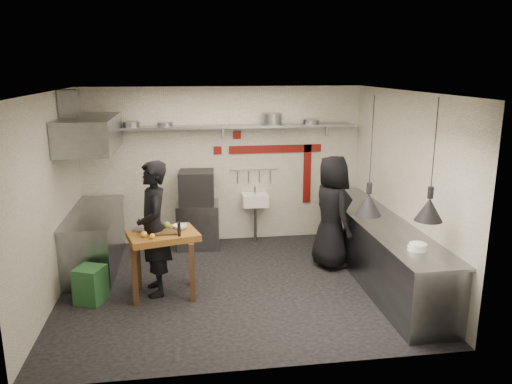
{
  "coord_description": "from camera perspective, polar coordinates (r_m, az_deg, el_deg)",
  "views": [
    {
      "loc": [
        -0.69,
        -6.74,
        3.13
      ],
      "look_at": [
        0.33,
        0.3,
        1.34
      ],
      "focal_mm": 35.0,
      "sensor_mm": 36.0,
      "label": 1
    }
  ],
  "objects": [
    {
      "name": "pan_right",
      "position": [
        8.99,
        6.27,
        7.99
      ],
      "size": [
        0.37,
        0.37,
        0.08
      ],
      "primitive_type": "cylinder",
      "rotation": [
        0.0,
        0.0,
        0.35
      ],
      "color": "slate",
      "rests_on": "back_shelf"
    },
    {
      "name": "bowl",
      "position": [
        7.07,
        -8.68,
        -3.98
      ],
      "size": [
        0.21,
        0.21,
        0.06
      ],
      "primitive_type": "imported",
      "rotation": [
        0.0,
        0.0,
        0.04
      ],
      "color": "white",
      "rests_on": "prep_table"
    },
    {
      "name": "ceiling",
      "position": [
        6.78,
        -2.47,
        11.34
      ],
      "size": [
        5.0,
        5.0,
        0.0
      ],
      "primitive_type": "plane",
      "color": "beige",
      "rests_on": "floor"
    },
    {
      "name": "sink_tap",
      "position": [
        9.01,
        -0.12,
        0.2
      ],
      "size": [
        0.03,
        0.03,
        0.14
      ],
      "primitive_type": "cylinder",
      "color": "slate",
      "rests_on": "hand_sink"
    },
    {
      "name": "extractor_hood",
      "position": [
        7.97,
        -18.51,
        6.35
      ],
      "size": [
        0.78,
        1.6,
        0.5
      ],
      "primitive_type": "cube",
      "color": "slate",
      "rests_on": "ceiling"
    },
    {
      "name": "pan_far_left",
      "position": [
        8.75,
        -14.05,
        7.52
      ],
      "size": [
        0.36,
        0.36,
        0.09
      ],
      "primitive_type": "cylinder",
      "rotation": [
        0.0,
        0.0,
        -0.43
      ],
      "color": "slate",
      "rests_on": "back_shelf"
    },
    {
      "name": "counter_right",
      "position": [
        7.79,
        13.76,
        -6.42
      ],
      "size": [
        0.7,
        3.8,
        0.9
      ],
      "primitive_type": "cube",
      "color": "slate",
      "rests_on": "floor"
    },
    {
      "name": "hand_sink",
      "position": [
        9.06,
        -0.12,
        -0.91
      ],
      "size": [
        0.46,
        0.34,
        0.22
      ],
      "primitive_type": "cube",
      "color": "white",
      "rests_on": "wall_back"
    },
    {
      "name": "stock_pot",
      "position": [
        8.84,
        1.85,
        8.35
      ],
      "size": [
        0.45,
        0.45,
        0.2
      ],
      "primitive_type": "cylinder",
      "rotation": [
        0.0,
        0.0,
        0.41
      ],
      "color": "slate",
      "rests_on": "back_shelf"
    },
    {
      "name": "veg_ball",
      "position": [
        7.11,
        -10.17,
        -3.77
      ],
      "size": [
        0.13,
        0.13,
        0.11
      ],
      "primitive_type": "sphere",
      "rotation": [
        0.0,
        0.0,
        -0.26
      ],
      "color": "olive",
      "rests_on": "prep_table"
    },
    {
      "name": "red_tile_b",
      "position": [
        8.95,
        -4.4,
        4.78
      ],
      "size": [
        0.14,
        0.02,
        0.14
      ],
      "primitive_type": "cube",
      "color": "maroon",
      "rests_on": "wall_back"
    },
    {
      "name": "floor",
      "position": [
        7.46,
        -2.24,
        -10.68
      ],
      "size": [
        5.0,
        5.0,
        0.0
      ],
      "primitive_type": "plane",
      "color": "black",
      "rests_on": "ground"
    },
    {
      "name": "cutting_board",
      "position": [
        6.96,
        -10.46,
        -4.52
      ],
      "size": [
        0.36,
        0.26,
        0.02
      ],
      "primitive_type": "cube",
      "rotation": [
        0.0,
        0.0,
        0.03
      ],
      "color": "#50321E",
      "rests_on": "prep_table"
    },
    {
      "name": "combi_oven",
      "position": [
        8.73,
        -6.8,
        0.52
      ],
      "size": [
        0.63,
        0.6,
        0.58
      ],
      "primitive_type": "cube",
      "rotation": [
        0.0,
        0.0,
        -0.08
      ],
      "color": "black",
      "rests_on": "oven_stand"
    },
    {
      "name": "shelf_bracket_right",
      "position": [
        9.25,
        8.12,
        7.1
      ],
      "size": [
        0.04,
        0.06,
        0.24
      ],
      "primitive_type": "cube",
      "color": "slate",
      "rests_on": "wall_back"
    },
    {
      "name": "small_bowl_right",
      "position": [
        6.5,
        17.81,
        -6.13
      ],
      "size": [
        0.26,
        0.26,
        0.05
      ],
      "primitive_type": "cylinder",
      "rotation": [
        0.0,
        0.0,
        -0.34
      ],
      "color": "white",
      "rests_on": "counter_right_top"
    },
    {
      "name": "steel_tray",
      "position": [
        7.11,
        -13.15,
        -4.22
      ],
      "size": [
        0.21,
        0.18,
        0.03
      ],
      "primitive_type": "cube",
      "rotation": [
        0.0,
        0.0,
        -0.39
      ],
      "color": "slate",
      "rests_on": "prep_table"
    },
    {
      "name": "red_band_vert",
      "position": [
        9.3,
        5.85,
        2.08
      ],
      "size": [
        0.14,
        0.02,
        1.1
      ],
      "primitive_type": "cube",
      "color": "maroon",
      "rests_on": "wall_back"
    },
    {
      "name": "heat_lamp_near",
      "position": [
        6.33,
        13.01,
        3.94
      ],
      "size": [
        0.38,
        0.38,
        1.5
      ],
      "primitive_type": null,
      "rotation": [
        0.0,
        0.0,
        0.15
      ],
      "color": "black",
      "rests_on": "ceiling"
    },
    {
      "name": "wall_back",
      "position": [
        9.03,
        -3.74,
        3.06
      ],
      "size": [
        5.0,
        0.04,
        2.8
      ],
      "primitive_type": "cube",
      "color": "silver",
      "rests_on": "floor"
    },
    {
      "name": "utensil_rail",
      "position": [
        9.07,
        -0.25,
        2.62
      ],
      "size": [
        0.9,
        0.02,
        0.02
      ],
      "primitive_type": "cylinder",
      "rotation": [
        0.0,
        1.57,
        0.0
      ],
      "color": "slate",
      "rests_on": "wall_back"
    },
    {
      "name": "chef_left",
      "position": [
        7.06,
        -11.61,
        -4.14
      ],
      "size": [
        0.56,
        0.76,
        1.9
      ],
      "primitive_type": "imported",
      "rotation": [
        0.0,
        0.0,
        -1.41
      ],
      "color": "black",
      "rests_on": "floor"
    },
    {
      "name": "sink_drain",
      "position": [
        9.14,
        -0.08,
        -3.63
      ],
      "size": [
        0.06,
        0.06,
        0.66
      ],
      "primitive_type": "cylinder",
      "color": "slate",
      "rests_on": "floor"
    },
    {
      "name": "counter_right_top",
      "position": [
        7.64,
        13.96,
        -3.15
      ],
      "size": [
        0.76,
        3.9,
        0.03
      ],
      "primitive_type": "cube",
      "color": "slate",
      "rests_on": "counter_right"
    },
    {
      "name": "plate_stack",
      "position": [
        6.49,
        18.01,
        -5.98
      ],
      "size": [
        0.26,
        0.26,
        0.09
      ],
      "primitive_type": "cylinder",
      "rotation": [
        0.0,
        0.0,
        -0.25
      ],
      "color": "white",
      "rests_on": "counter_right_top"
    },
    {
      "name": "wall_left",
      "position": [
        7.19,
        -22.59,
        -0.9
      ],
      "size": [
        0.04,
        4.2,
        2.8
      ],
      "primitive_type": "cube",
      "color": "silver",
      "rests_on": "floor"
    },
    {
      "name": "wall_right",
      "position": [
        7.65,
        16.61,
        0.47
      ],
      "size": [
        0.04,
        4.2,
        2.8
      ],
      "primitive_type": "cube",
      "color": "silver",
      "rests_on": "floor"
    },
    {
      "name": "shelf_bracket_left",
      "position": [
        8.96,
        -16.07,
        6.47
      ],
      "size": [
        0.04,
        0.06,
        0.24
      ],
      "primitive_type": "cube",
      "color": "slate",
      "rests_on": "wall_back"
    },
    {
      "name": "counter_left_top",
      "position": [
        8.23,
        -18.19,
        -2.21
      ],
      "size": [
        0.76,
        2.0,
        0.03
      ],
      "primitive_type": "cube",
      "color": "slate",
      "rests_on": "counter_left"
    },
    {
      "name": "green_bin",
      "position": [
        7.26,
        -18.39,
        -10.01
      ],
      "size": [
        0.46,
        0.46,
        0.5
      ],
      "primitive_type": "cube",
      "rotation": [
        0.0,
        0.0,
        -0.4
      ],
      "color": "#24582C",
      "rests_on": "floor"
    },
    {
      "name": "lemon_b",
      "position": [
        6.75,
        -11.77,
        -4.95
      ],
      "size": [
        0.08,
        0.08,
        0.07
      ],
      "primitive_type": "sphere",
      "rotation": [
        0.0,
        0.0,
        -0.11
      ],
      "color": "#FFB43D",
      "rests_on": "prep_table"
    },
    {
      "name": "pan_mid_left",
      "position": [
        8.72,
        -10.35,
        7.62
      ],
      "size": [
        0.3,
        0.3,
        0.07
      ],
      "primitive_type": "cylinder",
      "rotation": [
        0.0,
        0.0,
        -0.13
      ],
      "color": "slate",
      "rests_on": "back_shelf"
    },
    {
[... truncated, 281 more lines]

